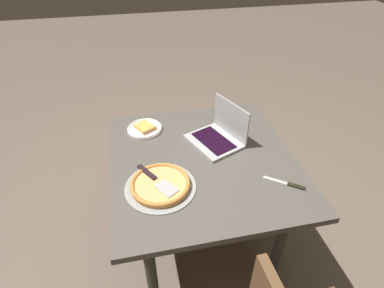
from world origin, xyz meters
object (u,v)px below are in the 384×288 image
laptop (219,134)px  table_knife (288,184)px  dining_table (203,171)px  pizza_plate (145,128)px  pizza_tray (160,185)px

laptop → table_knife: bearing=-150.7°
dining_table → pizza_plate: (0.35, 0.29, 0.10)m
dining_table → pizza_plate: 0.47m
pizza_tray → table_knife: bearing=-100.2°
pizza_tray → table_knife: size_ratio=1.97×
laptop → pizza_tray: laptop is taller
dining_table → table_knife: table_knife is taller
pizza_plate → table_knife: bearing=-133.6°
pizza_plate → laptop: bearing=-115.6°
dining_table → pizza_tray: bearing=123.2°
pizza_plate → table_knife: size_ratio=1.21×
dining_table → pizza_tray: size_ratio=2.97×
table_knife → dining_table: bearing=52.6°
laptop → pizza_tray: size_ratio=1.03×
dining_table → pizza_plate: size_ratio=4.86×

